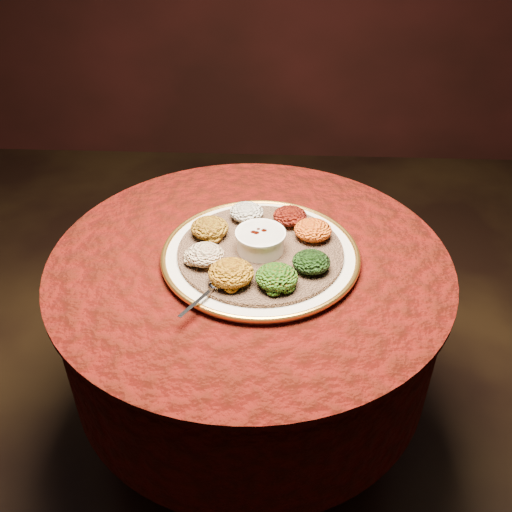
{
  "coord_description": "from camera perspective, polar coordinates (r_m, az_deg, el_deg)",
  "views": [
    {
      "loc": [
        0.07,
        -1.08,
        1.55
      ],
      "look_at": [
        0.02,
        -0.03,
        0.76
      ],
      "focal_mm": 40.0,
      "sensor_mm": 36.0,
      "label": 1
    }
  ],
  "objects": [
    {
      "name": "portion_mixveg",
      "position": [
        1.22,
        2.07,
        -2.11
      ],
      "size": [
        0.09,
        0.09,
        0.04
      ],
      "primitive_type": "ellipsoid",
      "color": "#8D3409",
      "rests_on": "injera"
    },
    {
      "name": "portion_tikil",
      "position": [
        1.37,
        5.71,
        2.61
      ],
      "size": [
        0.09,
        0.09,
        0.04
      ],
      "primitive_type": "ellipsoid",
      "color": "#C48E10",
      "rests_on": "injera"
    },
    {
      "name": "table",
      "position": [
        1.47,
        -0.59,
        -5.78
      ],
      "size": [
        0.96,
        0.96,
        0.73
      ],
      "color": "black",
      "rests_on": "ground"
    },
    {
      "name": "injera",
      "position": [
        1.34,
        0.45,
        0.5
      ],
      "size": [
        0.47,
        0.47,
        0.01
      ],
      "primitive_type": "cylinder",
      "rotation": [
        0.0,
        0.0,
        0.24
      ],
      "color": "#8B6245",
      "rests_on": "platter"
    },
    {
      "name": "portion_timatim",
      "position": [
        1.29,
        -5.14,
        0.14
      ],
      "size": [
        0.09,
        0.08,
        0.04
      ],
      "primitive_type": "ellipsoid",
      "color": "#720607",
      "rests_on": "injera"
    },
    {
      "name": "portion_ayib",
      "position": [
        1.43,
        -0.94,
        4.41
      ],
      "size": [
        0.09,
        0.08,
        0.04
      ],
      "primitive_type": "ellipsoid",
      "color": "beige",
      "rests_on": "injera"
    },
    {
      "name": "portion_kik",
      "position": [
        1.23,
        -2.5,
        -1.7
      ],
      "size": [
        0.1,
        0.1,
        0.05
      ],
      "primitive_type": "ellipsoid",
      "color": "#B2750F",
      "rests_on": "injera"
    },
    {
      "name": "portion_kitfo",
      "position": [
        1.42,
        3.41,
        4.02
      ],
      "size": [
        0.08,
        0.08,
        0.04
      ],
      "primitive_type": "ellipsoid",
      "color": "black",
      "rests_on": "injera"
    },
    {
      "name": "spoon",
      "position": [
        1.22,
        -4.23,
        -3.14
      ],
      "size": [
        0.09,
        0.12,
        0.01
      ],
      "rotation": [
        0.0,
        0.0,
        -2.13
      ],
      "color": "silver",
      "rests_on": "injera"
    },
    {
      "name": "stew_bowl",
      "position": [
        1.32,
        0.45,
        1.66
      ],
      "size": [
        0.12,
        0.12,
        0.05
      ],
      "color": "white",
      "rests_on": "injera"
    },
    {
      "name": "portion_gomen",
      "position": [
        1.27,
        5.55,
        -0.58
      ],
      "size": [
        0.09,
        0.08,
        0.04
      ],
      "primitive_type": "ellipsoid",
      "color": "black",
      "rests_on": "injera"
    },
    {
      "name": "portion_shiro",
      "position": [
        1.38,
        -4.66,
        2.83
      ],
      "size": [
        0.09,
        0.09,
        0.04
      ],
      "primitive_type": "ellipsoid",
      "color": "#936911",
      "rests_on": "injera"
    },
    {
      "name": "platter",
      "position": [
        1.35,
        0.44,
        0.13
      ],
      "size": [
        0.52,
        0.52,
        0.02
      ],
      "rotation": [
        0.0,
        0.0,
        0.18
      ],
      "color": "beige",
      "rests_on": "table"
    }
  ]
}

